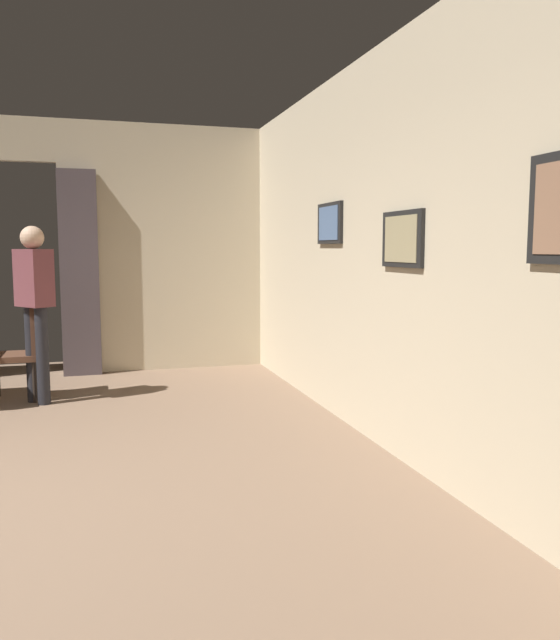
{
  "coord_description": "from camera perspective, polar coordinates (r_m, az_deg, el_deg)",
  "views": [
    {
      "loc": [
        1.07,
        -3.78,
        1.51
      ],
      "look_at": [
        2.2,
        0.06,
        1.06
      ],
      "focal_mm": 35.57,
      "sensor_mm": 36.0,
      "label": 1
    }
  ],
  "objects": [
    {
      "name": "wall_right",
      "position": [
        4.34,
        13.04,
        6.21
      ],
      "size": [
        0.16,
        8.4,
        3.0
      ],
      "color": "beige",
      "rests_on": "ground"
    },
    {
      "name": "chair_mid_right",
      "position": [
        6.82,
        -22.1,
        -2.37
      ],
      "size": [
        0.44,
        0.44,
        0.93
      ],
      "color": "black",
      "rests_on": "ground"
    },
    {
      "name": "person_waiter_by_doorway",
      "position": [
        6.54,
        -21.2,
        1.79
      ],
      "size": [
        0.39,
        0.42,
        1.72
      ],
      "color": "black",
      "rests_on": "ground"
    }
  ]
}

